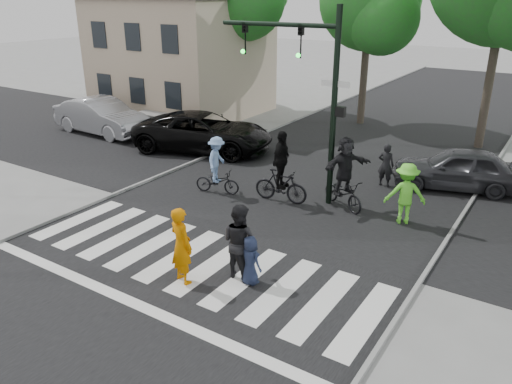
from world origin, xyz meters
TOP-DOWN VIEW (x-y plane):
  - ground at (0.00, 0.00)m, footprint 120.00×120.00m
  - road_stem at (0.00, 5.00)m, footprint 10.00×70.00m
  - road_cross at (0.00, 8.00)m, footprint 70.00×10.00m
  - curb_left at (-5.05, 5.00)m, footprint 0.10×70.00m
  - curb_right at (5.05, 5.00)m, footprint 0.10×70.00m
  - crosswalk at (0.00, 0.66)m, footprint 10.00×3.85m
  - traffic_signal at (0.35, 6.20)m, footprint 4.45×0.29m
  - bg_tree_2 at (-1.76, 16.62)m, footprint 5.04×4.80m
  - house at (-11.49, 13.98)m, footprint 8.40×8.10m
  - pedestrian_woman at (0.36, 0.09)m, footprint 0.78×0.62m
  - pedestrian_child at (1.73, 0.87)m, footprint 0.66×0.51m
  - pedestrian_adult at (1.34, 1.00)m, footprint 0.97×0.80m
  - cyclist_left at (-2.33, 4.98)m, footprint 1.62×1.11m
  - cyclist_mid at (-0.17, 5.49)m, footprint 1.83×1.13m
  - cyclist_right at (1.71, 6.14)m, footprint 1.88×1.73m
  - car_suv at (-5.75, 8.55)m, footprint 6.36×4.22m
  - car_silver at (-11.57, 8.11)m, footprint 5.14×1.92m
  - car_grey at (4.30, 9.78)m, footprint 4.55×2.85m
  - bystander_hivis at (3.65, 6.06)m, footprint 1.35×1.11m
  - bystander_dark at (2.16, 8.67)m, footprint 0.57×0.38m

SIDE VIEW (x-z plane):
  - ground at x=0.00m, z-range 0.00..0.00m
  - road_stem at x=0.00m, z-range 0.00..0.01m
  - road_cross at x=0.00m, z-range 0.00..0.01m
  - crosswalk at x=0.00m, z-range 0.00..0.01m
  - curb_left at x=-5.05m, z-range 0.00..0.10m
  - curb_right at x=5.05m, z-range 0.00..0.10m
  - pedestrian_child at x=1.73m, z-range 0.00..1.20m
  - car_grey at x=4.30m, z-range 0.00..1.44m
  - bystander_dark at x=2.16m, z-range 0.00..1.53m
  - car_suv at x=-5.75m, z-range 0.00..1.62m
  - car_silver at x=-11.57m, z-range 0.00..1.68m
  - cyclist_left at x=-2.33m, z-range -0.13..1.81m
  - bystander_hivis at x=3.65m, z-range 0.00..1.82m
  - pedestrian_adult at x=1.34m, z-range 0.00..1.84m
  - pedestrian_woman at x=0.36m, z-range 0.00..1.86m
  - cyclist_mid at x=-0.17m, z-range -0.21..2.13m
  - cyclist_right at x=1.71m, z-range -0.12..2.16m
  - house at x=-11.49m, z-range -0.61..8.21m
  - traffic_signal at x=0.35m, z-range 0.90..6.90m
  - bg_tree_2 at x=-1.76m, z-range 1.58..9.98m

